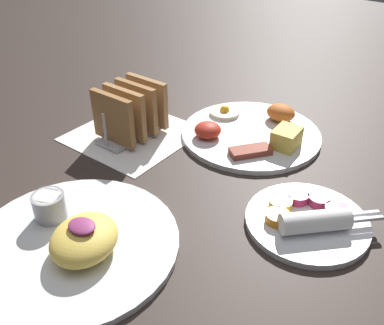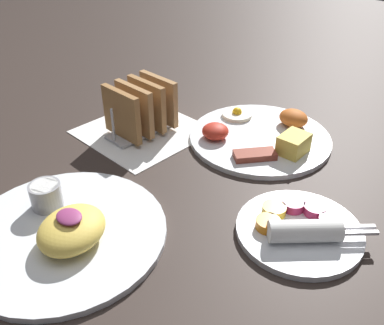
{
  "view_description": "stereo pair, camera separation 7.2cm",
  "coord_description": "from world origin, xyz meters",
  "px_view_note": "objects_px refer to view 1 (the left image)",
  "views": [
    {
      "loc": [
        0.36,
        -0.46,
        0.43
      ],
      "look_at": [
        -0.01,
        0.02,
        0.03
      ],
      "focal_mm": 40.0,
      "sensor_mm": 36.0,
      "label": 1
    },
    {
      "loc": [
        0.41,
        -0.42,
        0.43
      ],
      "look_at": [
        -0.01,
        0.02,
        0.03
      ],
      "focal_mm": 40.0,
      "sensor_mm": 36.0,
      "label": 2
    }
  ],
  "objects_px": {
    "plate_breakfast": "(251,131)",
    "plate_condiments": "(308,219)",
    "plate_foreground": "(75,239)",
    "toast_rack": "(131,112)"
  },
  "relations": [
    {
      "from": "plate_condiments",
      "to": "toast_rack",
      "type": "height_order",
      "value": "toast_rack"
    },
    {
      "from": "plate_breakfast",
      "to": "toast_rack",
      "type": "relative_size",
      "value": 1.87
    },
    {
      "from": "plate_foreground",
      "to": "toast_rack",
      "type": "xyz_separation_m",
      "value": [
        -0.16,
        0.28,
        0.04
      ]
    },
    {
      "from": "plate_breakfast",
      "to": "plate_condiments",
      "type": "height_order",
      "value": "plate_breakfast"
    },
    {
      "from": "plate_foreground",
      "to": "toast_rack",
      "type": "distance_m",
      "value": 0.32
    },
    {
      "from": "plate_breakfast",
      "to": "toast_rack",
      "type": "distance_m",
      "value": 0.24
    },
    {
      "from": "plate_breakfast",
      "to": "plate_foreground",
      "type": "height_order",
      "value": "plate_foreground"
    },
    {
      "from": "plate_breakfast",
      "to": "plate_condiments",
      "type": "relative_size",
      "value": 1.5
    },
    {
      "from": "plate_condiments",
      "to": "plate_foreground",
      "type": "distance_m",
      "value": 0.34
    },
    {
      "from": "plate_foreground",
      "to": "toast_rack",
      "type": "bearing_deg",
      "value": 119.42
    }
  ]
}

